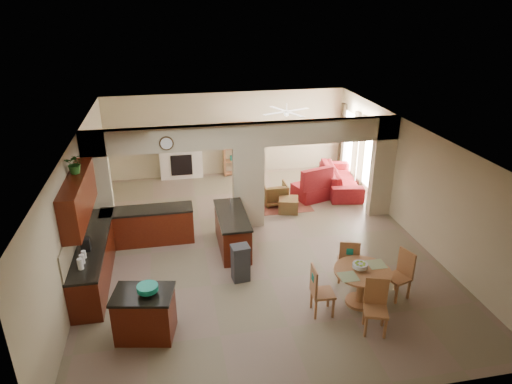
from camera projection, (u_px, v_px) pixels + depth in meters
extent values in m
plane|color=#786253|center=(256.00, 243.00, 11.38)|extent=(10.00, 10.00, 0.00)
plane|color=white|center=(256.00, 134.00, 10.27)|extent=(10.00, 10.00, 0.00)
plane|color=tan|center=(227.00, 134.00, 15.33)|extent=(8.00, 0.00, 8.00)
plane|color=tan|center=(325.00, 331.00, 6.32)|extent=(8.00, 0.00, 8.00)
plane|color=tan|center=(79.00, 205.00, 10.12)|extent=(0.00, 10.00, 10.00)
plane|color=tan|center=(411.00, 180.00, 11.53)|extent=(0.00, 10.00, 10.00)
cube|color=tan|center=(99.00, 187.00, 11.08)|extent=(0.60, 0.25, 2.80)
cube|color=tan|center=(248.00, 187.00, 11.85)|extent=(0.80, 0.25, 2.20)
cube|color=tan|center=(382.00, 167.00, 12.38)|extent=(0.60, 0.25, 2.80)
cube|color=tan|center=(248.00, 135.00, 11.29)|extent=(8.00, 0.25, 0.60)
cube|color=#471008|center=(95.00, 260.00, 9.84)|extent=(0.60, 3.20, 0.86)
cube|color=black|center=(92.00, 242.00, 9.66)|extent=(0.62, 3.22, 0.05)
cube|color=tan|center=(76.00, 230.00, 9.48)|extent=(0.02, 3.20, 0.55)
cube|color=#471008|center=(148.00, 226.00, 11.27)|extent=(2.20, 0.60, 0.86)
cube|color=black|center=(147.00, 210.00, 11.09)|extent=(2.22, 0.62, 0.05)
cube|color=#471008|center=(78.00, 197.00, 9.23)|extent=(0.35, 2.40, 0.90)
cube|color=#471008|center=(232.00, 232.00, 11.01)|extent=(0.65, 1.80, 0.86)
cube|color=black|center=(232.00, 215.00, 10.83)|extent=(0.70, 1.85, 0.05)
cube|color=silver|center=(238.00, 250.00, 10.25)|extent=(0.58, 0.04, 0.70)
cylinder|color=#473117|center=(166.00, 143.00, 10.82)|extent=(0.34, 0.03, 0.34)
cube|color=brown|center=(282.00, 204.00, 13.48)|extent=(1.60, 1.30, 0.01)
cube|color=silver|center=(181.00, 162.00, 15.24)|extent=(1.40, 0.28, 1.10)
cube|color=black|center=(182.00, 165.00, 15.14)|extent=(0.70, 0.04, 0.70)
cube|color=silver|center=(180.00, 145.00, 14.99)|extent=(1.60, 0.35, 0.10)
cube|color=olive|center=(239.00, 149.00, 15.43)|extent=(1.00, 0.32, 1.80)
cube|color=white|center=(371.00, 158.00, 13.68)|extent=(0.02, 0.90, 1.90)
cube|color=white|center=(350.00, 142.00, 15.21)|extent=(0.02, 0.90, 1.90)
cube|color=white|center=(359.00, 154.00, 14.50)|extent=(0.02, 0.70, 2.10)
cube|color=#3E1B18|center=(378.00, 165.00, 13.13)|extent=(0.10, 0.28, 2.30)
cube|color=#3E1B18|center=(362.00, 152.00, 14.21)|extent=(0.10, 0.28, 2.30)
cube|color=#3E1B18|center=(355.00, 147.00, 14.66)|extent=(0.10, 0.28, 2.30)
cube|color=#3E1B18|center=(342.00, 137.00, 15.74)|extent=(0.10, 0.28, 2.30)
cylinder|color=white|center=(286.00, 112.00, 13.33)|extent=(1.00, 1.00, 0.10)
cube|color=#471008|center=(145.00, 315.00, 8.14)|extent=(1.11, 0.88, 0.86)
cube|color=black|center=(143.00, 294.00, 7.96)|extent=(1.17, 0.93, 0.05)
cylinder|color=#13866D|center=(148.00, 290.00, 7.89)|extent=(0.37, 0.37, 0.17)
cube|color=#2E2E30|center=(240.00, 264.00, 9.78)|extent=(0.39, 0.34, 0.76)
cylinder|color=olive|center=(363.00, 271.00, 8.87)|extent=(1.12, 1.12, 0.04)
cylinder|color=olive|center=(361.00, 287.00, 9.01)|extent=(0.16, 0.16, 0.73)
cylinder|color=olive|center=(359.00, 301.00, 9.15)|extent=(0.57, 0.57, 0.06)
cylinder|color=#7CAB24|center=(360.00, 266.00, 8.85)|extent=(0.30, 0.30, 0.16)
imported|color=maroon|center=(340.00, 178.00, 14.43)|extent=(2.59, 1.35, 0.72)
cube|color=maroon|center=(312.00, 191.00, 13.86)|extent=(1.27, 1.15, 0.42)
imported|color=maroon|center=(275.00, 193.00, 13.41)|extent=(0.70, 0.72, 0.65)
cube|color=maroon|center=(288.00, 205.00, 12.98)|extent=(0.67, 0.67, 0.40)
imported|color=#124613|center=(75.00, 163.00, 9.14)|extent=(0.40, 0.35, 0.42)
cube|color=olive|center=(348.00, 262.00, 9.74)|extent=(0.53, 0.53, 0.05)
cube|color=olive|center=(354.00, 267.00, 9.97)|extent=(0.04, 0.04, 0.44)
cube|color=olive|center=(339.00, 266.00, 10.01)|extent=(0.04, 0.04, 0.44)
cube|color=olive|center=(355.00, 276.00, 9.66)|extent=(0.04, 0.04, 0.44)
cube|color=olive|center=(339.00, 274.00, 9.70)|extent=(0.04, 0.04, 0.44)
cube|color=olive|center=(349.00, 254.00, 9.45)|extent=(0.41, 0.17, 0.55)
cube|color=#13866D|center=(350.00, 252.00, 9.40)|extent=(0.14, 0.05, 0.14)
cube|color=olive|center=(398.00, 278.00, 9.18)|extent=(0.53, 0.53, 0.05)
cube|color=olive|center=(384.00, 286.00, 9.33)|extent=(0.04, 0.04, 0.44)
cube|color=olive|center=(396.00, 294.00, 9.06)|extent=(0.04, 0.04, 0.44)
cube|color=olive|center=(396.00, 281.00, 9.49)|extent=(0.04, 0.04, 0.44)
cube|color=olive|center=(409.00, 289.00, 9.21)|extent=(0.04, 0.04, 0.44)
cube|color=olive|center=(406.00, 263.00, 9.15)|extent=(0.17, 0.41, 0.55)
cube|color=#13866D|center=(408.00, 259.00, 9.13)|extent=(0.05, 0.14, 0.14)
cube|color=olive|center=(376.00, 311.00, 8.22)|extent=(0.53, 0.53, 0.05)
cube|color=olive|center=(366.00, 327.00, 8.17)|extent=(0.04, 0.04, 0.44)
cube|color=olive|center=(385.00, 328.00, 8.13)|extent=(0.04, 0.04, 0.44)
cube|color=olive|center=(364.00, 315.00, 8.48)|extent=(0.04, 0.04, 0.44)
cube|color=olive|center=(383.00, 316.00, 8.44)|extent=(0.04, 0.04, 0.44)
cube|color=olive|center=(376.00, 291.00, 8.27)|extent=(0.41, 0.17, 0.55)
cube|color=#13866D|center=(377.00, 287.00, 8.27)|extent=(0.14, 0.05, 0.14)
cube|color=olive|center=(323.00, 293.00, 8.71)|extent=(0.44, 0.44, 0.05)
cube|color=olive|center=(333.00, 308.00, 8.66)|extent=(0.04, 0.04, 0.44)
cube|color=olive|center=(328.00, 297.00, 8.97)|extent=(0.04, 0.04, 0.44)
cube|color=olive|center=(316.00, 309.00, 8.62)|extent=(0.04, 0.04, 0.44)
cube|color=olive|center=(311.00, 298.00, 8.93)|extent=(0.04, 0.04, 0.44)
cube|color=olive|center=(314.00, 281.00, 8.57)|extent=(0.07, 0.42, 0.55)
cube|color=#13866D|center=(313.00, 278.00, 8.54)|extent=(0.02, 0.14, 0.14)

